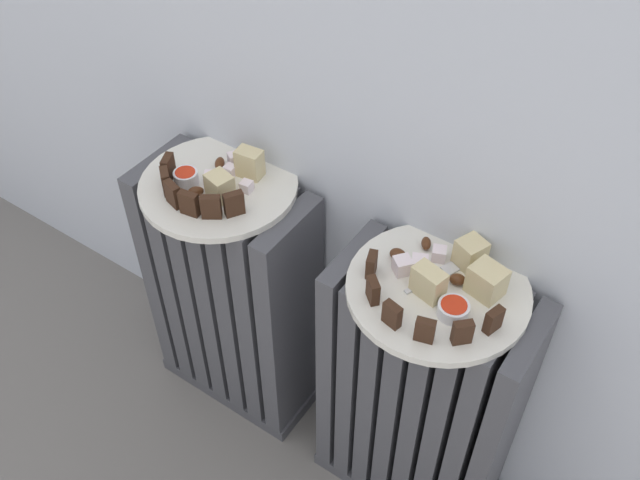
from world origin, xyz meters
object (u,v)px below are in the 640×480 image
at_px(plate_left, 219,186).
at_px(jam_bowl_right, 453,309).
at_px(plate_right, 438,289).
at_px(fork, 435,276).
at_px(jam_bowl_left, 186,177).
at_px(radiator_right, 418,400).
at_px(radiator_left, 233,298).

bearing_deg(plate_left, jam_bowl_right, -4.39).
height_order(plate_right, fork, fork).
height_order(plate_left, jam_bowl_left, jam_bowl_left).
bearing_deg(radiator_right, jam_bowl_left, -176.11).
relative_size(plate_left, jam_bowl_right, 6.01).
bearing_deg(radiator_left, plate_right, 0.00).
bearing_deg(plate_right, plate_left, 180.00).
xyz_separation_m(plate_right, fork, (-0.01, 0.01, 0.01)).
distance_m(radiator_right, jam_bowl_right, 0.31).
relative_size(jam_bowl_left, fork, 0.44).
bearing_deg(plate_left, radiator_left, 0.00).
bearing_deg(radiator_left, jam_bowl_left, -143.60).
bearing_deg(radiator_left, jam_bowl_right, -4.39).
xyz_separation_m(jam_bowl_left, jam_bowl_right, (0.49, -0.00, -0.00)).
distance_m(radiator_left, plate_left, 0.29).
bearing_deg(jam_bowl_right, radiator_right, 138.74).
height_order(radiator_right, jam_bowl_left, jam_bowl_left).
relative_size(radiator_right, fork, 5.99).
relative_size(radiator_left, jam_bowl_right, 12.48).
bearing_deg(plate_left, jam_bowl_left, -143.60).
bearing_deg(jam_bowl_right, radiator_left, 175.61).
bearing_deg(radiator_right, radiator_left, 180.00).
bearing_deg(jam_bowl_left, fork, 5.78).
bearing_deg(plate_right, jam_bowl_right, -41.26).
bearing_deg(fork, radiator_left, -178.02).
distance_m(plate_left, fork, 0.40).
relative_size(radiator_right, plate_left, 2.08).
relative_size(plate_right, jam_bowl_right, 6.01).
relative_size(radiator_left, fork, 5.99).
bearing_deg(jam_bowl_right, plate_right, 138.74).
relative_size(jam_bowl_left, jam_bowl_right, 0.91).
relative_size(radiator_right, plate_right, 2.08).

